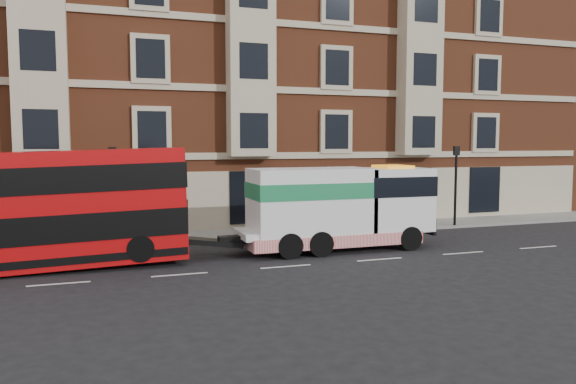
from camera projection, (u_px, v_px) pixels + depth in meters
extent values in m
plane|color=black|center=(286.00, 267.00, 21.28)|extent=(120.00, 120.00, 0.00)
cube|color=slate|center=(238.00, 234.00, 28.33)|extent=(90.00, 3.00, 0.15)
cube|color=brown|center=(215.00, 73.00, 34.77)|extent=(45.00, 12.00, 18.00)
cylinder|color=black|center=(113.00, 200.00, 24.97)|extent=(0.14, 0.14, 4.00)
cube|color=black|center=(112.00, 153.00, 24.78)|extent=(0.35, 0.15, 0.50)
cylinder|color=black|center=(455.00, 189.00, 30.84)|extent=(0.14, 0.14, 4.00)
cube|color=black|center=(457.00, 151.00, 30.66)|extent=(0.35, 0.15, 0.50)
cube|color=#BA0A0C|center=(34.00, 210.00, 20.44)|extent=(10.75, 2.40, 4.22)
cube|color=black|center=(35.00, 227.00, 20.50)|extent=(10.79, 2.46, 1.01)
cube|color=black|center=(33.00, 179.00, 20.35)|extent=(10.79, 2.46, 0.96)
cylinder|color=black|center=(140.00, 248.00, 20.74)|extent=(1.00, 0.31, 1.00)
cylinder|color=black|center=(136.00, 239.00, 22.78)|extent=(1.00, 0.31, 1.00)
cube|color=white|center=(335.00, 229.00, 24.48)|extent=(8.64, 2.21, 0.29)
cube|color=white|center=(392.00, 199.00, 25.28)|extent=(3.07, 2.40, 2.78)
cube|color=white|center=(311.00, 201.00, 23.99)|extent=(5.18, 2.40, 2.78)
cube|color=#1B7C48|center=(311.00, 190.00, 23.95)|extent=(5.23, 2.44, 0.67)
cube|color=red|center=(331.00, 237.00, 24.44)|extent=(7.68, 2.46, 0.53)
cylinder|color=black|center=(410.00, 238.00, 24.49)|extent=(1.06, 0.34, 1.06)
cylinder|color=black|center=(385.00, 231.00, 26.53)|extent=(1.06, 0.34, 1.06)
cylinder|color=black|center=(320.00, 244.00, 23.11)|extent=(1.06, 0.38, 1.06)
cylinder|color=black|center=(302.00, 236.00, 25.16)|extent=(1.06, 0.38, 1.06)
cylinder|color=black|center=(290.00, 246.00, 22.68)|extent=(1.06, 0.38, 1.06)
cylinder|color=black|center=(273.00, 237.00, 24.72)|extent=(1.06, 0.38, 1.06)
imported|color=#1D1E3A|center=(61.00, 224.00, 25.82)|extent=(0.68, 0.52, 1.65)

